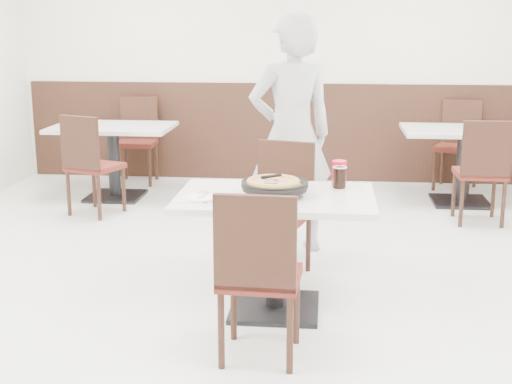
# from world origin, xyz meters

# --- Properties ---
(floor) EXTENTS (7.00, 7.00, 0.00)m
(floor) POSITION_xyz_m (0.00, 0.00, 0.00)
(floor) COLOR beige
(floor) RESTS_ON ground
(wall_back) EXTENTS (6.00, 0.04, 2.80)m
(wall_back) POSITION_xyz_m (0.00, 3.50, 1.40)
(wall_back) COLOR silver
(wall_back) RESTS_ON floor
(wall_front) EXTENTS (6.00, 0.04, 2.80)m
(wall_front) POSITION_xyz_m (0.00, -3.50, 1.40)
(wall_front) COLOR silver
(wall_front) RESTS_ON floor
(wainscot_back) EXTENTS (5.90, 0.03, 1.10)m
(wainscot_back) POSITION_xyz_m (0.00, 3.48, 0.55)
(wainscot_back) COLOR black
(wainscot_back) RESTS_ON floor
(main_table) EXTENTS (1.28, 0.93, 0.75)m
(main_table) POSITION_xyz_m (0.18, -0.32, 0.38)
(main_table) COLOR beige
(main_table) RESTS_ON floor
(chair_near) EXTENTS (0.44, 0.44, 0.95)m
(chair_near) POSITION_xyz_m (0.14, -0.96, 0.47)
(chair_near) COLOR black
(chair_near) RESTS_ON floor
(chair_far) EXTENTS (0.51, 0.51, 0.95)m
(chair_far) POSITION_xyz_m (0.14, 0.29, 0.47)
(chair_far) COLOR black
(chair_far) RESTS_ON floor
(trivet) EXTENTS (0.14, 0.14, 0.04)m
(trivet) POSITION_xyz_m (0.17, -0.36, 0.77)
(trivet) COLOR black
(trivet) RESTS_ON main_table
(pizza_pan) EXTENTS (0.43, 0.43, 0.01)m
(pizza_pan) POSITION_xyz_m (0.17, -0.34, 0.79)
(pizza_pan) COLOR black
(pizza_pan) RESTS_ON trivet
(pizza) EXTENTS (0.37, 0.37, 0.02)m
(pizza) POSITION_xyz_m (0.16, -0.31, 0.81)
(pizza) COLOR gold
(pizza) RESTS_ON pizza_pan
(pizza_server) EXTENTS (0.08, 0.10, 0.00)m
(pizza_server) POSITION_xyz_m (0.15, -0.36, 0.84)
(pizza_server) COLOR silver
(pizza_server) RESTS_ON pizza
(napkin) EXTENTS (0.16, 0.16, 0.00)m
(napkin) POSITION_xyz_m (-0.30, -0.48, 0.75)
(napkin) COLOR silver
(napkin) RESTS_ON main_table
(side_plate) EXTENTS (0.20, 0.20, 0.01)m
(side_plate) POSITION_xyz_m (-0.26, -0.47, 0.76)
(side_plate) COLOR white
(side_plate) RESTS_ON napkin
(fork) EXTENTS (0.06, 0.15, 0.00)m
(fork) POSITION_xyz_m (-0.24, -0.45, 0.77)
(fork) COLOR silver
(fork) RESTS_ON side_plate
(cola_glass) EXTENTS (0.09, 0.09, 0.13)m
(cola_glass) POSITION_xyz_m (0.56, -0.10, 0.81)
(cola_glass) COLOR black
(cola_glass) RESTS_ON main_table
(red_cup) EXTENTS (0.10, 0.10, 0.16)m
(red_cup) POSITION_xyz_m (0.56, -0.02, 0.83)
(red_cup) COLOR red
(red_cup) RESTS_ON main_table
(diner_person) EXTENTS (0.79, 0.67, 1.85)m
(diner_person) POSITION_xyz_m (0.20, 0.89, 0.93)
(diner_person) COLOR silver
(diner_person) RESTS_ON floor
(bg_table_left) EXTENTS (1.25, 0.88, 0.75)m
(bg_table_left) POSITION_xyz_m (-1.69, 2.44, 0.38)
(bg_table_left) COLOR beige
(bg_table_left) RESTS_ON floor
(bg_chair_left_near) EXTENTS (0.55, 0.55, 0.95)m
(bg_chair_left_near) POSITION_xyz_m (-1.68, 1.82, 0.47)
(bg_chair_left_near) COLOR black
(bg_chair_left_near) RESTS_ON floor
(bg_chair_left_far) EXTENTS (0.43, 0.43, 0.95)m
(bg_chair_left_far) POSITION_xyz_m (-1.63, 3.14, 0.47)
(bg_chair_left_far) COLOR black
(bg_chair_left_far) RESTS_ON floor
(bg_table_right) EXTENTS (1.28, 0.92, 0.75)m
(bg_table_right) POSITION_xyz_m (1.82, 2.57, 0.38)
(bg_table_right) COLOR beige
(bg_table_right) RESTS_ON floor
(bg_chair_right_near) EXTENTS (0.43, 0.43, 0.95)m
(bg_chair_right_near) POSITION_xyz_m (1.85, 1.88, 0.47)
(bg_chair_right_near) COLOR black
(bg_chair_right_near) RESTS_ON floor
(bg_chair_right_far) EXTENTS (0.54, 0.54, 0.95)m
(bg_chair_right_far) POSITION_xyz_m (1.86, 3.19, 0.47)
(bg_chair_right_far) COLOR black
(bg_chair_right_far) RESTS_ON floor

